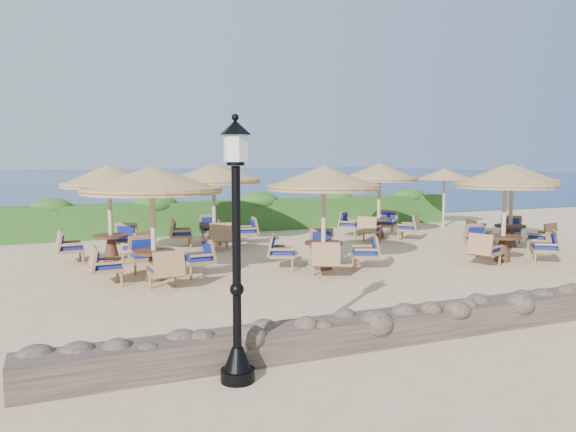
{
  "coord_description": "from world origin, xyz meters",
  "views": [
    {
      "loc": [
        -6.87,
        -13.44,
        2.86
      ],
      "look_at": [
        -1.17,
        0.24,
        1.3
      ],
      "focal_mm": 35.0,
      "sensor_mm": 36.0,
      "label": 1
    }
  ],
  "objects_px": {
    "extra_parasol": "(445,174)",
    "cafe_set_5": "(379,188)",
    "cafe_set_0": "(153,198)",
    "cafe_set_4": "(214,188)",
    "lamp_post": "(237,262)",
    "cafe_set_3": "(109,194)",
    "cafe_set_1": "(324,197)",
    "cafe_set_6": "(512,187)",
    "cafe_set_2": "(505,192)"
  },
  "relations": [
    {
      "from": "cafe_set_1",
      "to": "cafe_set_5",
      "type": "height_order",
      "value": "same"
    },
    {
      "from": "lamp_post",
      "to": "cafe_set_4",
      "type": "xyz_separation_m",
      "value": [
        2.65,
        10.89,
        0.33
      ]
    },
    {
      "from": "cafe_set_4",
      "to": "cafe_set_5",
      "type": "xyz_separation_m",
      "value": [
        5.81,
        -0.59,
        -0.09
      ]
    },
    {
      "from": "lamp_post",
      "to": "cafe_set_3",
      "type": "height_order",
      "value": "lamp_post"
    },
    {
      "from": "lamp_post",
      "to": "cafe_set_4",
      "type": "height_order",
      "value": "lamp_post"
    },
    {
      "from": "cafe_set_2",
      "to": "cafe_set_3",
      "type": "xyz_separation_m",
      "value": [
        -9.93,
        4.32,
        -0.05
      ]
    },
    {
      "from": "cafe_set_4",
      "to": "cafe_set_6",
      "type": "relative_size",
      "value": 1.06
    },
    {
      "from": "cafe_set_3",
      "to": "cafe_set_4",
      "type": "height_order",
      "value": "same"
    },
    {
      "from": "lamp_post",
      "to": "cafe_set_0",
      "type": "height_order",
      "value": "lamp_post"
    },
    {
      "from": "cafe_set_1",
      "to": "cafe_set_3",
      "type": "height_order",
      "value": "same"
    },
    {
      "from": "extra_parasol",
      "to": "cafe_set_6",
      "type": "distance_m",
      "value": 5.21
    },
    {
      "from": "cafe_set_5",
      "to": "cafe_set_6",
      "type": "bearing_deg",
      "value": -49.96
    },
    {
      "from": "cafe_set_5",
      "to": "cafe_set_2",
      "type": "bearing_deg",
      "value": -81.32
    },
    {
      "from": "cafe_set_4",
      "to": "cafe_set_1",
      "type": "bearing_deg",
      "value": -72.1
    },
    {
      "from": "cafe_set_1",
      "to": "cafe_set_2",
      "type": "height_order",
      "value": "same"
    },
    {
      "from": "lamp_post",
      "to": "extra_parasol",
      "type": "bearing_deg",
      "value": 43.6
    },
    {
      "from": "cafe_set_0",
      "to": "cafe_set_6",
      "type": "height_order",
      "value": "same"
    },
    {
      "from": "cafe_set_0",
      "to": "cafe_set_1",
      "type": "distance_m",
      "value": 4.23
    },
    {
      "from": "cafe_set_0",
      "to": "cafe_set_4",
      "type": "height_order",
      "value": "same"
    },
    {
      "from": "cafe_set_0",
      "to": "cafe_set_5",
      "type": "relative_size",
      "value": 1.2
    },
    {
      "from": "cafe_set_2",
      "to": "cafe_set_5",
      "type": "height_order",
      "value": "same"
    },
    {
      "from": "cafe_set_0",
      "to": "cafe_set_2",
      "type": "distance_m",
      "value": 9.34
    },
    {
      "from": "extra_parasol",
      "to": "cafe_set_5",
      "type": "distance_m",
      "value": 4.49
    },
    {
      "from": "cafe_set_1",
      "to": "cafe_set_3",
      "type": "bearing_deg",
      "value": 145.17
    },
    {
      "from": "cafe_set_6",
      "to": "cafe_set_5",
      "type": "bearing_deg",
      "value": 130.04
    },
    {
      "from": "cafe_set_0",
      "to": "cafe_set_4",
      "type": "xyz_separation_m",
      "value": [
        2.66,
        4.51,
        -0.04
      ]
    },
    {
      "from": "cafe_set_2",
      "to": "cafe_set_6",
      "type": "relative_size",
      "value": 0.99
    },
    {
      "from": "cafe_set_0",
      "to": "cafe_set_1",
      "type": "height_order",
      "value": "same"
    },
    {
      "from": "cafe_set_4",
      "to": "cafe_set_2",
      "type": "bearing_deg",
      "value": -41.04
    },
    {
      "from": "extra_parasol",
      "to": "cafe_set_4",
      "type": "bearing_deg",
      "value": -173.66
    },
    {
      "from": "cafe_set_3",
      "to": "cafe_set_5",
      "type": "distance_m",
      "value": 9.18
    },
    {
      "from": "cafe_set_2",
      "to": "cafe_set_3",
      "type": "distance_m",
      "value": 10.83
    },
    {
      "from": "cafe_set_1",
      "to": "cafe_set_3",
      "type": "xyz_separation_m",
      "value": [
        -4.89,
        3.4,
        0.01
      ]
    },
    {
      "from": "cafe_set_2",
      "to": "cafe_set_5",
      "type": "xyz_separation_m",
      "value": [
        -0.79,
        5.15,
        -0.11
      ]
    },
    {
      "from": "cafe_set_0",
      "to": "cafe_set_5",
      "type": "distance_m",
      "value": 9.33
    },
    {
      "from": "cafe_set_4",
      "to": "extra_parasol",
      "type": "bearing_deg",
      "value": 6.34
    },
    {
      "from": "extra_parasol",
      "to": "cafe_set_0",
      "type": "relative_size",
      "value": 0.74
    },
    {
      "from": "cafe_set_1",
      "to": "cafe_set_6",
      "type": "height_order",
      "value": "same"
    },
    {
      "from": "cafe_set_0",
      "to": "cafe_set_2",
      "type": "relative_size",
      "value": 1.14
    },
    {
      "from": "cafe_set_0",
      "to": "cafe_set_1",
      "type": "relative_size",
      "value": 1.12
    },
    {
      "from": "cafe_set_4",
      "to": "cafe_set_6",
      "type": "height_order",
      "value": "same"
    },
    {
      "from": "extra_parasol",
      "to": "cafe_set_0",
      "type": "xyz_separation_m",
      "value": [
        -12.61,
        -5.61,
        -0.25
      ]
    },
    {
      "from": "lamp_post",
      "to": "extra_parasol",
      "type": "xyz_separation_m",
      "value": [
        12.6,
        12.0,
        0.62
      ]
    },
    {
      "from": "cafe_set_2",
      "to": "cafe_set_3",
      "type": "relative_size",
      "value": 1.02
    },
    {
      "from": "cafe_set_0",
      "to": "extra_parasol",
      "type": "bearing_deg",
      "value": 24.0
    },
    {
      "from": "extra_parasol",
      "to": "cafe_set_2",
      "type": "height_order",
      "value": "cafe_set_2"
    },
    {
      "from": "extra_parasol",
      "to": "cafe_set_5",
      "type": "relative_size",
      "value": 0.9
    },
    {
      "from": "cafe_set_0",
      "to": "cafe_set_2",
      "type": "xyz_separation_m",
      "value": [
        9.25,
        -1.23,
        -0.02
      ]
    },
    {
      "from": "extra_parasol",
      "to": "cafe_set_6",
      "type": "relative_size",
      "value": 0.84
    },
    {
      "from": "cafe_set_1",
      "to": "cafe_set_5",
      "type": "relative_size",
      "value": 1.08
    }
  ]
}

